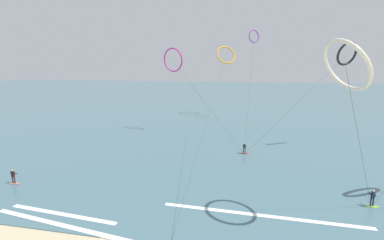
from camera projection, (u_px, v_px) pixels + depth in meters
name	position (u px, v px, depth m)	size (l,w,h in m)	color
sea_water	(229.00, 96.00, 115.99)	(400.00, 200.00, 0.08)	#476B75
surfer_lime	(372.00, 199.00, 25.02)	(1.40, 0.68, 1.70)	#8CC62D
surfer_coral	(13.00, 177.00, 29.91)	(1.40, 0.58, 1.70)	#EA7260
surfer_crimson	(244.00, 149.00, 40.06)	(1.40, 0.66, 1.70)	red
kite_charcoal	(347.00, 54.00, 40.18)	(16.72, 7.50, 16.81)	black
kite_ivory	(346.00, 66.00, 19.77)	(6.96, 6.34, 15.25)	silver
kite_magenta	(173.00, 60.00, 51.64)	(16.52, 13.47, 16.65)	#CC288E
kite_amber	(226.00, 55.00, 68.82)	(5.93, 56.88, 18.28)	orange
kite_violet	(254.00, 37.00, 62.49)	(2.90, 29.09, 21.58)	purple
wave_crest_near	(88.00, 232.00, 21.35)	(19.64, 0.50, 0.12)	white
wave_crest_mid	(62.00, 215.00, 23.84)	(10.97, 0.50, 0.12)	white
wave_crest_far	(262.00, 216.00, 23.61)	(18.16, 0.50, 0.12)	white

